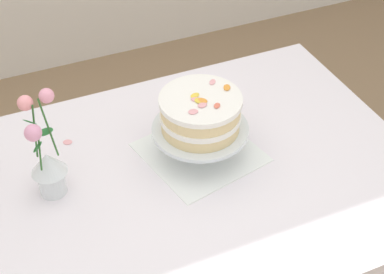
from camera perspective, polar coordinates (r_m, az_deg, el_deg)
The scene contains 6 objects.
dining_table at distance 1.79m, azimuth -0.36°, elevation -6.34°, with size 1.40×1.00×0.74m.
linen_napkin at distance 1.81m, azimuth 0.78°, elevation -1.48°, with size 0.32×0.32×0.00m, color white.
cake_stand at distance 1.76m, azimuth 0.80°, elevation 0.50°, with size 0.29×0.29×0.10m.
layer_cake at distance 1.71m, azimuth 0.83°, elevation 2.36°, with size 0.24×0.24×0.12m.
flower_vase at distance 1.66m, azimuth -13.89°, elevation -2.30°, with size 0.10×0.11×0.35m.
loose_petal_1 at distance 1.88m, azimuth -11.97°, elevation -0.48°, with size 0.03×0.03×0.00m, color pink.
Camera 1 is at (-0.48, -1.15, 1.95)m, focal length 55.00 mm.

